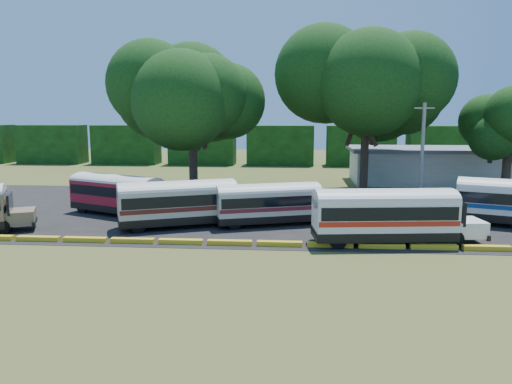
# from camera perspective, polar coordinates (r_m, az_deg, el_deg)

# --- Properties ---
(ground) EXTENTS (160.00, 160.00, 0.00)m
(ground) POSITION_cam_1_polar(r_m,az_deg,el_deg) (29.15, -0.33, -6.66)
(ground) COLOR #41551C
(ground) RESTS_ON ground
(asphalt_strip) EXTENTS (64.00, 24.00, 0.02)m
(asphalt_strip) POSITION_cam_1_polar(r_m,az_deg,el_deg) (40.75, 2.53, -2.12)
(asphalt_strip) COLOR black
(asphalt_strip) RESTS_ON ground
(curb) EXTENTS (53.70, 0.45, 0.30)m
(curb) POSITION_cam_1_polar(r_m,az_deg,el_deg) (30.07, -0.17, -5.87)
(curb) COLOR gold
(curb) RESTS_ON ground
(terminal_building) EXTENTS (19.00, 9.00, 4.00)m
(terminal_building) POSITION_cam_1_polar(r_m,az_deg,el_deg) (60.30, 19.60, 2.94)
(terminal_building) COLOR silver
(terminal_building) RESTS_ON ground
(treeline_backdrop) EXTENTS (130.00, 4.00, 6.00)m
(treeline_backdrop) POSITION_cam_1_polar(r_m,az_deg,el_deg) (76.15, 2.81, 5.35)
(treeline_backdrop) COLOR black
(treeline_backdrop) RESTS_ON ground
(bus_red) EXTENTS (9.68, 6.16, 3.15)m
(bus_red) POSITION_cam_1_polar(r_m,az_deg,el_deg) (40.17, -15.44, 0.00)
(bus_red) COLOR black
(bus_red) RESTS_ON ground
(bus_cream_west) EXTENTS (10.04, 6.07, 3.25)m
(bus_cream_west) POSITION_cam_1_polar(r_m,az_deg,el_deg) (35.02, -8.60, -1.02)
(bus_cream_west) COLOR black
(bus_cream_west) RESTS_ON ground
(bus_cream_east) EXTENTS (9.27, 5.01, 2.97)m
(bus_cream_east) POSITION_cam_1_polar(r_m,az_deg,el_deg) (35.28, 1.66, -1.10)
(bus_cream_east) COLOR black
(bus_cream_east) RESTS_ON ground
(bus_white_red) EXTENTS (10.54, 3.78, 3.39)m
(bus_white_red) POSITION_cam_1_polar(r_m,az_deg,el_deg) (31.13, 14.79, -2.33)
(bus_white_red) COLOR black
(bus_white_red) RESTS_ON ground
(tree_west) EXTENTS (11.17, 11.17, 14.22)m
(tree_west) POSITION_cam_1_polar(r_m,az_deg,el_deg) (46.77, -7.35, 11.66)
(tree_west) COLOR #34281A
(tree_west) RESTS_ON ground
(tree_center) EXTENTS (12.23, 12.23, 15.08)m
(tree_center) POSITION_cam_1_polar(r_m,az_deg,el_deg) (50.05, 12.55, 11.90)
(tree_center) COLOR #34281A
(tree_center) RESTS_ON ground
(tree_east) EXTENTS (7.49, 7.49, 10.15)m
(tree_east) POSITION_cam_1_polar(r_m,az_deg,el_deg) (52.16, 27.07, 7.46)
(tree_east) COLOR #34281A
(tree_east) RESTS_ON ground
(utility_pole) EXTENTS (1.60, 0.30, 8.70)m
(utility_pole) POSITION_cam_1_polar(r_m,az_deg,el_deg) (43.54, 18.45, 4.07)
(utility_pole) COLOR gray
(utility_pole) RESTS_ON ground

